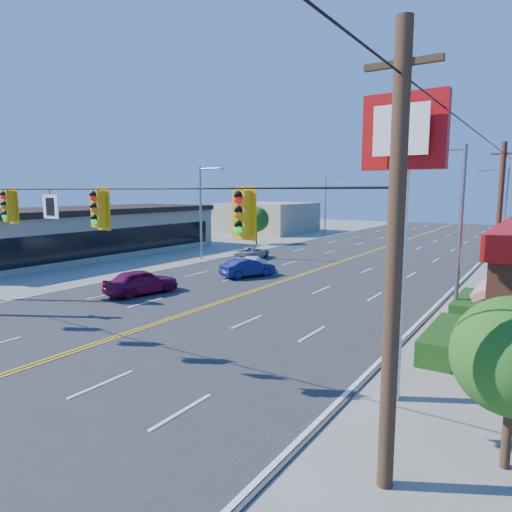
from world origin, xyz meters
The scene contains 16 objects.
ground centered at (0.00, 0.00, 0.00)m, with size 160.00×160.00×0.00m, color gray.
road centered at (0.00, 20.00, 0.03)m, with size 20.00×120.00×0.06m, color #2D2D30.
signal_span centered at (-0.12, 0.00, 4.89)m, with size 24.32×0.34×9.00m.
kfc_pylon centered at (11.00, 4.00, 6.04)m, with size 2.20×0.36×8.50m.
strip_mall centered at (-22.00, 18.00, 2.25)m, with size 10.40×26.40×4.40m.
streetlight_se centered at (10.79, 14.00, 4.51)m, with size 2.55×0.25×8.00m.
streetlight_ne centered at (10.79, 38.00, 4.51)m, with size 2.55×0.25×8.00m.
streetlight_sw centered at (-10.79, 22.00, 4.51)m, with size 2.55×0.25×8.00m.
streetlight_nw centered at (-10.79, 48.00, 4.51)m, with size 2.55×0.25×8.00m.
utility_pole_near centered at (12.20, 18.00, 4.20)m, with size 0.28×0.28×8.40m, color #47301E.
tree_west centered at (-13.00, 34.00, 2.79)m, with size 2.80×2.80×4.20m.
bld_west_far centered at (-20.00, 48.00, 2.10)m, with size 11.00×12.00×4.20m, color tan.
car_magenta centered at (-5.00, 9.38, 0.73)m, with size 1.72×4.26×1.45m, color maroon.
car_blue centered at (-2.83, 17.13, 0.64)m, with size 1.35×3.87×1.27m, color navy.
car_white centered at (-3.64, 18.98, 0.59)m, with size 1.65×4.05×1.17m, color white.
car_silver centered at (-7.16, 24.31, 0.56)m, with size 1.85×4.00×1.11m, color #A1A2A6.
Camera 1 is at (14.42, -8.59, 5.94)m, focal length 32.00 mm.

